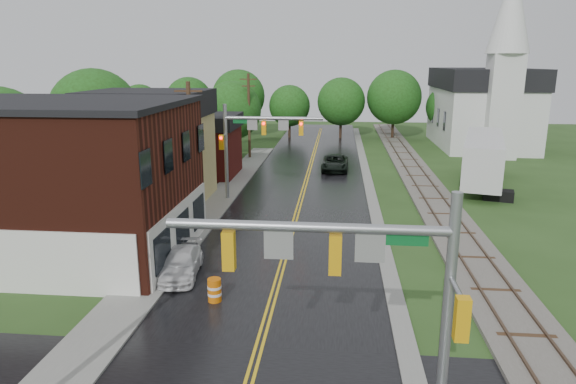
# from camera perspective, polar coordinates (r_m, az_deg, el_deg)

# --- Properties ---
(main_road) EXTENTS (10.00, 90.00, 0.02)m
(main_road) POSITION_cam_1_polar(r_m,az_deg,el_deg) (41.59, 1.70, 0.08)
(main_road) COLOR black
(main_road) RESTS_ON ground
(curb_right) EXTENTS (0.80, 70.00, 0.12)m
(curb_right) POSITION_cam_1_polar(r_m,az_deg,el_deg) (46.44, 8.80, 1.43)
(curb_right) COLOR gray
(curb_right) RESTS_ON ground
(sidewalk_left) EXTENTS (2.40, 50.00, 0.12)m
(sidewalk_left) POSITION_cam_1_polar(r_m,az_deg,el_deg) (37.75, -8.27, -1.55)
(sidewalk_left) COLOR gray
(sidewalk_left) RESTS_ON ground
(brick_building) EXTENTS (14.30, 10.30, 8.30)m
(brick_building) POSITION_cam_1_polar(r_m,az_deg,el_deg) (30.07, -24.90, 1.31)
(brick_building) COLOR #42170E
(brick_building) RESTS_ON ground
(yellow_house) EXTENTS (8.00, 7.00, 6.40)m
(yellow_house) POSITION_cam_1_polar(r_m,az_deg,el_deg) (39.37, -14.90, 3.56)
(yellow_house) COLOR tan
(yellow_house) RESTS_ON ground
(darkred_building) EXTENTS (7.00, 6.00, 4.40)m
(darkred_building) POSITION_cam_1_polar(r_m,az_deg,el_deg) (47.66, -9.97, 4.41)
(darkred_building) COLOR #3F0F0C
(darkred_building) RESTS_ON ground
(church) EXTENTS (10.40, 18.40, 20.00)m
(church) POSITION_cam_1_polar(r_m,az_deg,el_deg) (66.39, 21.01, 9.61)
(church) COLOR silver
(church) RESTS_ON ground
(railroad) EXTENTS (3.20, 80.00, 0.30)m
(railroad) POSITION_cam_1_polar(r_m,az_deg,el_deg) (46.91, 14.42, 1.41)
(railroad) COLOR #59544C
(railroad) RESTS_ON ground
(traffic_signal_near) EXTENTS (7.34, 0.30, 7.20)m
(traffic_signal_near) POSITION_cam_1_polar(r_m,az_deg,el_deg) (13.33, 8.50, -9.12)
(traffic_signal_near) COLOR gray
(traffic_signal_near) RESTS_ON ground
(traffic_signal_far) EXTENTS (7.34, 0.43, 7.20)m
(traffic_signal_far) POSITION_cam_1_polar(r_m,az_deg,el_deg) (38.09, -3.80, 6.37)
(traffic_signal_far) COLOR gray
(traffic_signal_far) RESTS_ON ground
(utility_pole_b) EXTENTS (1.80, 0.28, 9.00)m
(utility_pole_b) POSITION_cam_1_polar(r_m,az_deg,el_deg) (34.05, -10.73, 4.76)
(utility_pole_b) COLOR #382616
(utility_pole_b) RESTS_ON ground
(utility_pole_c) EXTENTS (1.80, 0.28, 9.00)m
(utility_pole_c) POSITION_cam_1_polar(r_m,az_deg,el_deg) (55.32, -4.36, 8.58)
(utility_pole_c) COLOR #382616
(utility_pole_c) RESTS_ON ground
(tree_left_a) EXTENTS (6.80, 6.80, 8.67)m
(tree_left_a) POSITION_cam_1_polar(r_m,az_deg,el_deg) (39.59, -29.32, 5.07)
(tree_left_a) COLOR black
(tree_left_a) RESTS_ON ground
(tree_left_b) EXTENTS (7.60, 7.60, 9.69)m
(tree_left_b) POSITION_cam_1_polar(r_m,az_deg,el_deg) (47.09, -20.51, 7.94)
(tree_left_b) COLOR black
(tree_left_b) RESTS_ON ground
(tree_left_c) EXTENTS (6.00, 6.00, 7.65)m
(tree_left_c) POSITION_cam_1_polar(r_m,az_deg,el_deg) (53.09, -12.71, 7.80)
(tree_left_c) COLOR black
(tree_left_c) RESTS_ON ground
(tree_left_e) EXTENTS (6.40, 6.40, 8.16)m
(tree_left_e) POSITION_cam_1_polar(r_m,az_deg,el_deg) (57.55, -6.06, 8.85)
(tree_left_e) COLOR black
(tree_left_e) RESTS_ON ground
(suv_dark) EXTENTS (2.61, 5.35, 1.47)m
(suv_dark) POSITION_cam_1_polar(r_m,az_deg,el_deg) (49.51, 5.26, 3.21)
(suv_dark) COLOR black
(suv_dark) RESTS_ON ground
(pickup_white) EXTENTS (2.24, 4.51, 1.26)m
(pickup_white) POSITION_cam_1_polar(r_m,az_deg,el_deg) (25.88, -11.81, -7.78)
(pickup_white) COLOR silver
(pickup_white) RESTS_ON ground
(semi_trailer) EXTENTS (6.25, 13.67, 4.14)m
(semi_trailer) POSITION_cam_1_polar(r_m,az_deg,el_deg) (46.16, 20.86, 3.67)
(semi_trailer) COLOR black
(semi_trailer) RESTS_ON ground
(construction_barrel) EXTENTS (0.71, 0.71, 1.06)m
(construction_barrel) POSITION_cam_1_polar(r_m,az_deg,el_deg) (23.03, -8.17, -10.75)
(construction_barrel) COLOR #CB6009
(construction_barrel) RESTS_ON ground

